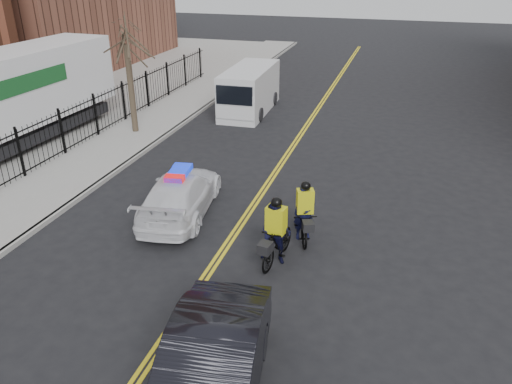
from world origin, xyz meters
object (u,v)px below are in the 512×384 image
Objects in this scene: dark_sedan at (209,377)px; cyclist_far at (276,237)px; cyclist_near at (304,219)px; police_cruiser at (180,194)px; cargo_van at (249,91)px.

dark_sedan is 2.45× the size of cyclist_far.
dark_sedan is at bearing -113.83° from cyclist_near.
police_cruiser is 2.46× the size of cyclist_far.
dark_sedan is 0.88× the size of cargo_van.
cyclist_near reaches higher than police_cruiser.
cyclist_far is at bearing 144.93° from police_cruiser.
cyclist_near is 1.00× the size of cyclist_far.
police_cruiser is 11.91m from cargo_van.
dark_sedan is 19.63m from cargo_van.
dark_sedan is at bearing -76.47° from cargo_van.
dark_sedan reaches higher than police_cruiser.
cyclist_near is at bearing 78.11° from dark_sedan.
police_cruiser is at bearing -85.24° from cargo_van.
cyclist_far is at bearing 82.63° from dark_sedan.
police_cruiser is 4.17m from cyclist_far.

